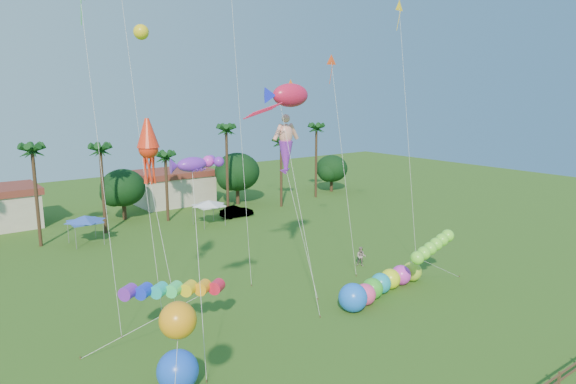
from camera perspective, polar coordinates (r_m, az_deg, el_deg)
ground at (r=30.99m, az=12.00°, el=-19.51°), size 160.00×160.00×0.00m
tree_line at (r=66.62m, az=-15.51°, el=0.80°), size 69.46×8.91×11.00m
buildings_row at (r=70.61m, az=-22.27°, el=-0.95°), size 35.00×7.00×4.00m
tent_row at (r=56.81m, az=-21.47°, el=-2.87°), size 31.00×4.00×0.60m
car_b at (r=65.70m, az=-5.72°, el=-2.18°), size 4.27×1.58×1.39m
spectator_b at (r=47.62m, az=8.13°, el=-7.12°), size 1.09×1.10×1.80m
caterpillar_inflatable at (r=41.10m, az=10.10°, el=-10.18°), size 10.33×3.43×2.10m
blue_ball at (r=29.38m, az=-12.16°, el=-18.83°), size 2.23×2.23×2.23m
rainbow_tube at (r=33.91m, az=-10.36°, el=-10.91°), size 9.93×3.72×3.51m
green_worm at (r=40.90m, az=14.18°, el=-7.11°), size 9.34×2.39×3.77m
orange_ball_kite at (r=22.44m, az=-12.14°, el=-13.76°), size 1.81×1.81×7.10m
merman_kite at (r=41.50m, az=-0.24°, el=4.83°), size 2.26×5.84×13.50m
fish_kite at (r=39.26m, az=0.28°, el=10.69°), size 4.99×7.18×16.40m
squid_kite at (r=35.20m, az=-15.26°, el=4.65°), size 1.91×4.72×14.06m
lobster_kite at (r=29.96m, az=-10.61°, el=3.02°), size 3.39×4.67×12.17m
delta_kite_red at (r=45.42m, az=4.90°, el=13.86°), size 1.18×4.04×18.84m
delta_kite_yellow at (r=50.94m, az=12.31°, el=18.98°), size 1.52×4.22×23.96m
delta_kite_green at (r=37.07m, az=-22.02°, el=18.92°), size 1.04×4.74×22.29m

